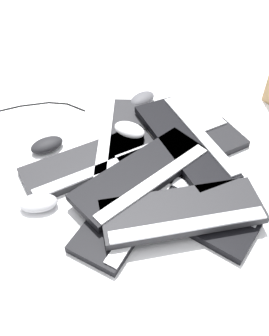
% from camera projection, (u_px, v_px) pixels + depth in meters
% --- Properties ---
extents(ground_plane, '(3.20, 3.20, 0.00)m').
position_uv_depth(ground_plane, '(160.00, 173.00, 1.18)').
color(ground_plane, white).
extents(keyboard_0, '(0.46, 0.29, 0.03)m').
position_uv_depth(keyboard_0, '(121.00, 140.00, 1.26)').
color(keyboard_0, '#232326').
rests_on(keyboard_0, ground).
extents(keyboard_1, '(0.23, 0.46, 0.03)m').
position_uv_depth(keyboard_1, '(92.00, 162.00, 1.19)').
color(keyboard_1, '#232326').
rests_on(keyboard_1, ground).
extents(keyboard_2, '(0.41, 0.42, 0.03)m').
position_uv_depth(keyboard_2, '(133.00, 203.00, 1.07)').
color(keyboard_2, black).
rests_on(keyboard_2, ground).
extents(keyboard_3, '(0.44, 0.39, 0.03)m').
position_uv_depth(keyboard_3, '(181.00, 204.00, 1.07)').
color(keyboard_3, black).
rests_on(keyboard_3, ground).
extents(keyboard_4, '(0.23, 0.46, 0.03)m').
position_uv_depth(keyboard_4, '(182.00, 152.00, 1.22)').
color(keyboard_4, black).
rests_on(keyboard_4, ground).
extents(keyboard_5, '(0.46, 0.20, 0.03)m').
position_uv_depth(keyboard_5, '(184.00, 140.00, 1.22)').
color(keyboard_5, black).
rests_on(keyboard_5, keyboard_4).
extents(keyboard_6, '(0.20, 0.45, 0.03)m').
position_uv_depth(keyboard_6, '(182.00, 212.00, 1.01)').
color(keyboard_6, '#232326').
rests_on(keyboard_6, keyboard_3).
extents(keyboard_7, '(0.32, 0.46, 0.03)m').
position_uv_depth(keyboard_7, '(142.00, 174.00, 1.11)').
color(keyboard_7, black).
rests_on(keyboard_7, keyboard_2).
extents(mouse_0, '(0.11, 0.13, 0.04)m').
position_uv_depth(mouse_0, '(142.00, 99.00, 1.42)').
color(mouse_0, '#4C4C51').
rests_on(mouse_0, ground).
extents(mouse_1, '(0.09, 0.12, 0.04)m').
position_uv_depth(mouse_1, '(47.00, 145.00, 1.24)').
color(mouse_1, black).
rests_on(mouse_1, ground).
extents(mouse_3, '(0.09, 0.12, 0.04)m').
position_uv_depth(mouse_3, '(38.00, 203.00, 1.07)').
color(mouse_3, '#B7B7BC').
rests_on(mouse_3, ground).
extents(mouse_4, '(0.13, 0.12, 0.04)m').
position_uv_depth(mouse_4, '(130.00, 130.00, 1.25)').
color(mouse_4, silver).
rests_on(mouse_4, keyboard_0).
extents(cable_0, '(0.11, 0.57, 0.01)m').
position_uv_depth(cable_0, '(7.00, 114.00, 1.38)').
color(cable_0, black).
rests_on(cable_0, ground).
extents(cable_1, '(0.34, 0.27, 0.01)m').
position_uv_depth(cable_1, '(184.00, 158.00, 1.22)').
color(cable_1, black).
rests_on(cable_1, ground).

